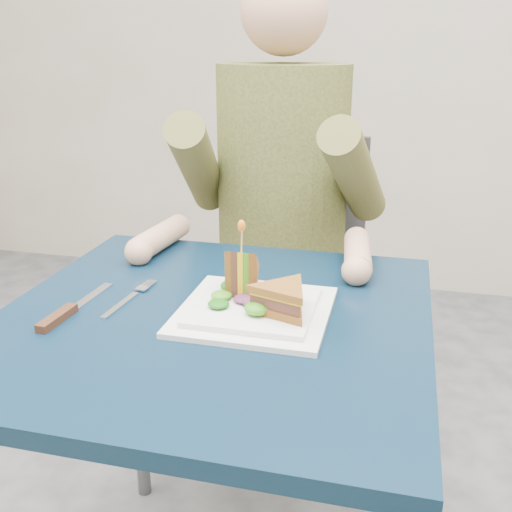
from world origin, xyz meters
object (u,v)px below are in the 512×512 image
(diner, at_px, (281,153))
(knife, at_px, (64,314))
(sandwich_upright, at_px, (242,274))
(table, at_px, (214,354))
(plate, at_px, (255,309))
(chair, at_px, (287,274))
(fork, at_px, (128,299))
(sandwich_flat, at_px, (283,299))

(diner, height_order, knife, diner)
(sandwich_upright, distance_m, knife, 0.32)
(table, distance_m, plate, 0.12)
(plate, relative_size, sandwich_upright, 2.11)
(diner, xyz_separation_m, plate, (0.07, -0.56, -0.18))
(chair, height_order, knife, chair)
(diner, bearing_deg, knife, -110.79)
(chair, relative_size, fork, 5.18)
(sandwich_flat, bearing_deg, diner, 102.22)
(chair, relative_size, knife, 4.19)
(diner, relative_size, sandwich_flat, 4.72)
(plate, distance_m, sandwich_flat, 0.07)
(diner, relative_size, sandwich_upright, 6.05)
(sandwich_flat, height_order, sandwich_upright, sandwich_upright)
(plate, distance_m, fork, 0.24)
(chair, xyz_separation_m, fork, (-0.17, -0.67, 0.19))
(table, relative_size, diner, 1.01)
(fork, bearing_deg, diner, 73.18)
(sandwich_flat, bearing_deg, chair, 100.31)
(plate, relative_size, knife, 1.17)
(diner, xyz_separation_m, fork, (-0.17, -0.56, -0.18))
(sandwich_upright, bearing_deg, fork, -167.72)
(diner, height_order, plate, diner)
(sandwich_flat, xyz_separation_m, fork, (-0.30, 0.03, -0.04))
(chair, xyz_separation_m, plate, (0.07, -0.67, 0.20))
(table, distance_m, diner, 0.64)
(table, xyz_separation_m, plate, (0.07, 0.02, 0.09))
(table, bearing_deg, diner, 90.00)
(diner, relative_size, fork, 4.15)
(plate, xyz_separation_m, fork, (-0.24, 0.00, -0.01))
(chair, relative_size, plate, 3.58)
(table, relative_size, fork, 4.18)
(chair, bearing_deg, diner, -90.00)
(knife, bearing_deg, sandwich_flat, 10.05)
(table, xyz_separation_m, sandwich_flat, (0.13, -0.01, 0.12))
(plate, bearing_deg, knife, -164.04)
(sandwich_flat, relative_size, fork, 0.88)
(table, xyz_separation_m, chair, (0.00, 0.69, -0.11))
(chair, bearing_deg, table, -90.00)
(sandwich_flat, bearing_deg, fork, 175.16)
(sandwich_upright, relative_size, fork, 0.69)
(chair, xyz_separation_m, sandwich_flat, (0.13, -0.70, 0.23))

